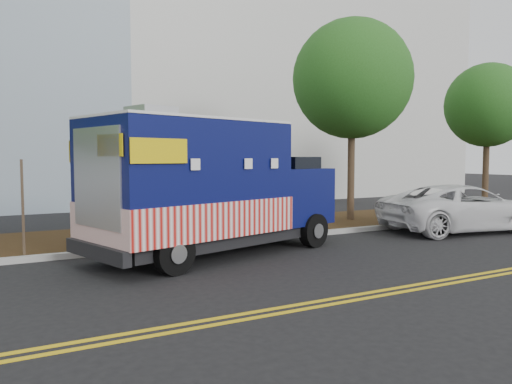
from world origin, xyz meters
TOP-DOWN VIEW (x-y plane):
  - ground at (0.00, 0.00)m, footprint 120.00×120.00m
  - curb at (0.00, 1.40)m, footprint 120.00×0.18m
  - mulch_strip at (0.00, 3.50)m, footprint 120.00×4.00m
  - centerline_near at (0.00, -4.45)m, footprint 120.00×0.10m
  - centerline_far at (0.00, -4.70)m, footprint 120.00×0.10m
  - tree_c at (7.77, 3.21)m, footprint 4.34×4.34m
  - tree_d at (14.86, 2.87)m, footprint 3.56×3.56m
  - sign_post at (-3.35, 1.55)m, footprint 0.06×0.06m
  - food_truck at (0.71, 0.13)m, footprint 7.16×4.21m
  - white_car at (9.73, -0.17)m, footprint 5.93×3.52m

SIDE VIEW (x-z plane):
  - ground at x=0.00m, z-range 0.00..0.00m
  - centerline_near at x=0.00m, z-range 0.00..0.01m
  - centerline_far at x=0.00m, z-range 0.00..0.01m
  - curb at x=0.00m, z-range 0.00..0.15m
  - mulch_strip at x=0.00m, z-range 0.00..0.15m
  - white_car at x=9.73m, z-range 0.00..1.55m
  - sign_post at x=-3.35m, z-range 0.00..2.40m
  - food_truck at x=0.71m, z-range -0.17..3.40m
  - tree_d at x=14.86m, z-range 1.43..7.87m
  - tree_c at x=7.77m, z-range 1.55..9.01m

